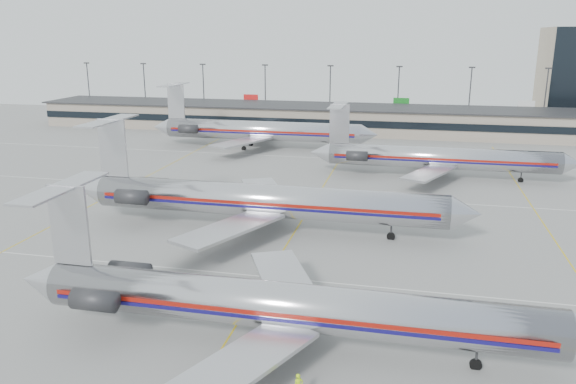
# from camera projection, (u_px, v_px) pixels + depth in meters

# --- Properties ---
(ground) EXTENTS (260.00, 260.00, 0.00)m
(ground) POSITION_uv_depth(u_px,v_px,m) (236.00, 327.00, 45.68)
(ground) COLOR gray
(ground) RESTS_ON ground
(apron_markings) EXTENTS (160.00, 0.15, 0.02)m
(apron_markings) POSITION_uv_depth(u_px,v_px,m) (267.00, 277.00, 55.08)
(apron_markings) COLOR silver
(apron_markings) RESTS_ON ground
(terminal) EXTENTS (162.00, 17.00, 6.25)m
(terminal) POSITION_uv_depth(u_px,v_px,m) (358.00, 119.00, 136.92)
(terminal) COLOR gray
(terminal) RESTS_ON ground
(light_mast_row) EXTENTS (163.60, 0.40, 15.28)m
(light_mast_row) POSITION_uv_depth(u_px,v_px,m) (364.00, 91.00, 148.65)
(light_mast_row) COLOR #38383D
(light_mast_row) RESTS_ON ground
(jet_foreground) EXTENTS (45.13, 26.57, 11.81)m
(jet_foreground) POSITION_uv_depth(u_px,v_px,m) (278.00, 305.00, 41.98)
(jet_foreground) COLOR silver
(jet_foreground) RESTS_ON ground
(jet_second_row) EXTENTS (49.91, 29.39, 13.06)m
(jet_second_row) POSITION_uv_depth(u_px,v_px,m) (258.00, 200.00, 67.51)
(jet_second_row) COLOR silver
(jet_second_row) RESTS_ON ground
(jet_third_row) EXTENTS (43.50, 26.76, 11.89)m
(jet_third_row) POSITION_uv_depth(u_px,v_px,m) (435.00, 157.00, 92.51)
(jet_third_row) COLOR silver
(jet_third_row) RESTS_ON ground
(jet_back_row) EXTENTS (48.26, 29.69, 13.20)m
(jet_back_row) POSITION_uv_depth(u_px,v_px,m) (257.00, 130.00, 116.73)
(jet_back_row) COLOR silver
(jet_back_row) RESTS_ON ground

